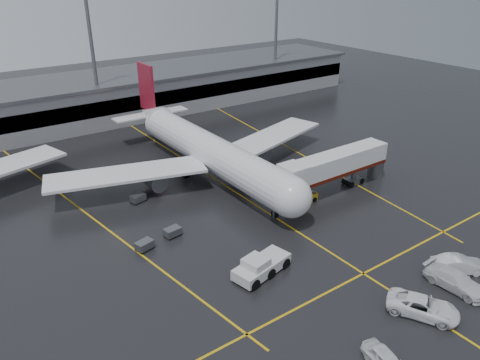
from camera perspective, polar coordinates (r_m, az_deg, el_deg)
ground at (r=66.06m, az=0.41°, el=-2.11°), size 220.00×220.00×0.00m
apron_line_centre at (r=66.06m, az=0.41°, el=-2.11°), size 0.25×90.00×0.02m
apron_line_stop at (r=52.49m, az=14.89°, el=-11.02°), size 60.00×0.25×0.02m
apron_line_left at (r=66.60m, az=-18.98°, el=-3.36°), size 9.99×69.35×0.02m
apron_line_right at (r=83.55m, az=6.42°, el=3.75°), size 7.57×69.64×0.02m
terminal at (r=104.77m, az=-15.37°, el=9.92°), size 122.00×19.00×8.60m
light_mast_mid at (r=95.59m, az=-17.60°, el=14.51°), size 3.00×1.20×25.45m
light_mast_right at (r=117.54m, az=4.42°, el=17.35°), size 3.00×1.20×25.45m
main_airliner at (r=71.72m, az=-4.14°, el=3.78°), size 48.80×45.60×14.10m
jet_bridge at (r=67.58m, az=11.63°, el=1.67°), size 19.90×3.40×6.05m
pushback_tractor at (r=50.22m, az=2.53°, el=-10.55°), size 7.19×4.11×2.42m
belt_loader at (r=65.02m, az=7.83°, el=-2.24°), size 3.90×1.86×2.46m
service_van_a at (r=48.43m, az=21.51°, el=-14.22°), size 5.83×7.24×1.83m
service_van_b at (r=53.04m, az=24.90°, el=-11.12°), size 2.92×6.54×1.86m
service_van_c at (r=55.72m, az=25.24°, el=-9.35°), size 5.68×4.88×1.85m
baggage_cart_a at (r=57.31m, az=-8.27°, el=-6.28°), size 2.15×1.54×1.12m
baggage_cart_b at (r=55.35m, az=-11.63°, el=-7.80°), size 2.26×1.75×1.12m
baggage_cart_c at (r=66.02m, az=-12.42°, el=-2.16°), size 2.27×1.77×1.12m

